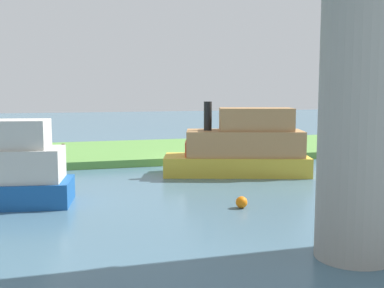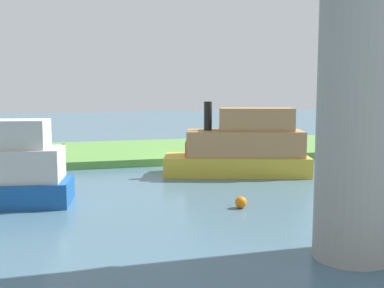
{
  "view_description": "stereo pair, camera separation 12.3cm",
  "coord_description": "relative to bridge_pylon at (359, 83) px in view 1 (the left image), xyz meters",
  "views": [
    {
      "loc": [
        9.12,
        29.63,
        4.94
      ],
      "look_at": [
        1.94,
        5.0,
        2.0
      ],
      "focal_mm": 43.73,
      "sensor_mm": 36.0,
      "label": 1
    },
    {
      "loc": [
        9.0,
        29.67,
        4.94
      ],
      "look_at": [
        1.94,
        5.0,
        2.0
      ],
      "focal_mm": 43.73,
      "sensor_mm": 36.0,
      "label": 2
    }
  ],
  "objects": [
    {
      "name": "grassy_bank",
      "position": [
        -0.78,
        -24.07,
        -4.9
      ],
      "size": [
        80.0,
        12.0,
        0.5
      ],
      "primitive_type": "cube",
      "color": "#5B9342",
      "rests_on": "ground"
    },
    {
      "name": "pontoon_yellow",
      "position": [
        -2.07,
        -13.78,
        -3.55
      ],
      "size": [
        8.88,
        5.18,
        4.31
      ],
      "color": "gold",
      "rests_on": "ground"
    },
    {
      "name": "bridge_pylon",
      "position": [
        0.0,
        0.0,
        0.0
      ],
      "size": [
        2.22,
        2.22,
        10.3
      ],
      "primitive_type": "cylinder",
      "color": "#9E998E",
      "rests_on": "ground"
    },
    {
      "name": "person_on_bank",
      "position": [
        -5.0,
        -21.35,
        -3.95
      ],
      "size": [
        0.5,
        0.5,
        1.39
      ],
      "color": "#2D334C",
      "rests_on": "grassy_bank"
    },
    {
      "name": "ground_plane",
      "position": [
        -0.78,
        -18.07,
        -5.15
      ],
      "size": [
        160.0,
        160.0,
        0.0
      ],
      "primitive_type": "plane",
      "color": "#476B7F"
    },
    {
      "name": "marker_buoy",
      "position": [
        0.93,
        -6.39,
        -4.9
      ],
      "size": [
        0.5,
        0.5,
        0.5
      ],
      "primitive_type": "sphere",
      "color": "orange",
      "rests_on": "ground"
    },
    {
      "name": "mooring_post",
      "position": [
        7.96,
        -19.26,
        -4.12
      ],
      "size": [
        0.2,
        0.2,
        1.05
      ],
      "primitive_type": "cylinder",
      "color": "brown",
      "rests_on": "grassy_bank"
    }
  ]
}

